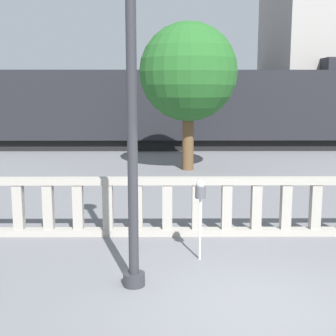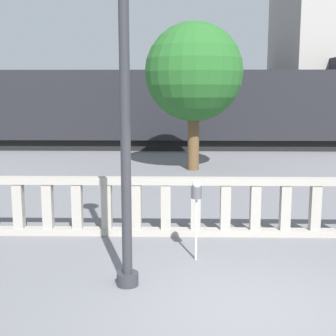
{
  "view_description": "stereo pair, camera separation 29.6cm",
  "coord_description": "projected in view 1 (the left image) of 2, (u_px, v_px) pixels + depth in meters",
  "views": [
    {
      "loc": [
        -1.26,
        -5.99,
        2.97
      ],
      "look_at": [
        -1.19,
        4.29,
        1.24
      ],
      "focal_mm": 50.0,
      "sensor_mm": 36.0,
      "label": 1
    },
    {
      "loc": [
        -0.97,
        -5.99,
        2.97
      ],
      "look_at": [
        -1.19,
        4.29,
        1.24
      ],
      "focal_mm": 50.0,
      "sensor_mm": 36.0,
      "label": 2
    }
  ],
  "objects": [
    {
      "name": "train_near",
      "position": [
        183.0,
        108.0,
        23.61
      ],
      "size": [
        19.91,
        3.03,
        4.48
      ],
      "color": "black",
      "rests_on": "ground"
    },
    {
      "name": "lamppost",
      "position": [
        131.0,
        64.0,
        6.62
      ],
      "size": [
        0.43,
        0.43,
        5.42
      ],
      "color": "#2D2D33",
      "rests_on": "ground"
    },
    {
      "name": "balustrade",
      "position": [
        227.0,
        207.0,
        9.55
      ],
      "size": [
        14.17,
        0.24,
        1.21
      ],
      "color": "#9E998E",
      "rests_on": "ground"
    },
    {
      "name": "tree_left",
      "position": [
        188.0,
        73.0,
        16.92
      ],
      "size": [
        3.57,
        3.57,
        5.38
      ],
      "color": "brown",
      "rests_on": "ground"
    },
    {
      "name": "train_far",
      "position": [
        79.0,
        108.0,
        29.62
      ],
      "size": [
        21.53,
        2.95,
        4.04
      ],
      "color": "black",
      "rests_on": "ground"
    },
    {
      "name": "ground_plane",
      "position": [
        257.0,
        309.0,
        6.41
      ],
      "size": [
        160.0,
        160.0,
        0.0
      ],
      "primitive_type": "plane",
      "color": "slate"
    },
    {
      "name": "parking_meter",
      "position": [
        200.0,
        195.0,
        8.08
      ],
      "size": [
        0.18,
        0.18,
        1.44
      ],
      "color": "silver",
      "rests_on": "ground"
    }
  ]
}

